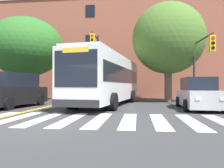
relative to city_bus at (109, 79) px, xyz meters
name	(u,v)px	position (x,y,z in m)	size (l,w,h in m)	color
ground_plane	(45,125)	(-1.13, -8.30, -1.86)	(120.00, 120.00, 0.00)	#38383A
crosswalk	(43,119)	(-1.84, -6.96, -1.86)	(14.86, 3.96, 0.01)	white
lane_line_yellow_inner	(81,99)	(-3.92, 7.04, -1.86)	(0.12, 36.00, 0.01)	gold
lane_line_yellow_outer	(83,99)	(-3.76, 7.04, -1.86)	(0.12, 36.00, 0.01)	gold
city_bus	(109,79)	(0.00, 0.00, 0.00)	(4.03, 11.81, 3.45)	white
car_black_near_lane	(13,91)	(-5.86, -2.49, -0.82)	(2.66, 5.31, 2.19)	black
car_silver_far_lane	(198,95)	(5.61, -2.23, -1.02)	(2.24, 4.86, 1.86)	#B7BABF
car_red_behind_bus	(121,90)	(0.07, 10.85, -1.04)	(2.24, 4.85, 1.83)	#AD1E1E
traffic_light_near_corner	(201,57)	(6.51, 0.32, 1.51)	(0.51, 3.60, 4.99)	#28282D
traffic_light_overhead	(96,55)	(-1.47, 2.65, 2.11)	(0.35, 3.06, 5.95)	#28282D
street_tree_curbside_large	(168,39)	(4.68, 3.59, 3.57)	(8.42, 8.44, 8.50)	brown
street_tree_curbside_small	(26,47)	(-8.30, 3.68, 3.10)	(9.01, 9.26, 7.71)	brown
building_facade	(97,50)	(-3.45, 13.56, 4.41)	(38.92, 8.54, 12.53)	#9E5642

